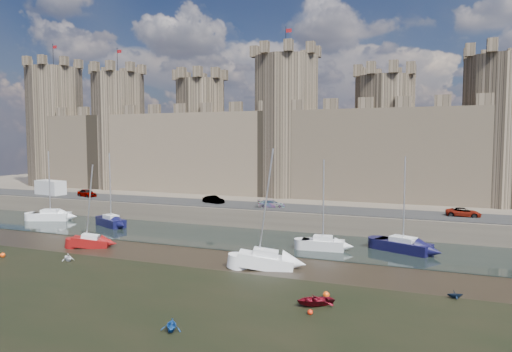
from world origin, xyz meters
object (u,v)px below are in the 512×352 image
(car_0, at_px, (87,193))
(sailboat_2, at_px, (323,243))
(sailboat_3, at_px, (403,245))
(car_3, at_px, (463,212))
(sailboat_5, at_px, (266,260))
(van, at_px, (50,188))
(sailboat_4, at_px, (91,241))
(car_2, at_px, (271,204))
(sailboat_1, at_px, (111,221))
(car_1, at_px, (213,200))
(sailboat_0, at_px, (51,215))

(car_0, relative_size, sailboat_2, 0.40)
(car_0, bearing_deg, sailboat_3, -82.88)
(car_0, xyz_separation_m, sailboat_2, (41.93, -11.66, -2.38))
(car_3, distance_m, sailboat_5, 27.78)
(van, bearing_deg, sailboat_4, -26.60)
(car_2, height_order, sailboat_2, sailboat_2)
(sailboat_1, distance_m, sailboat_2, 29.99)
(van, bearing_deg, car_1, 11.78)
(car_2, relative_size, sailboat_5, 0.34)
(car_1, distance_m, sailboat_4, 20.84)
(car_1, height_order, sailboat_0, sailboat_0)
(sailboat_2, xyz_separation_m, sailboat_3, (8.03, 2.25, -0.01))
(car_1, xyz_separation_m, sailboat_3, (27.14, -9.92, -2.30))
(car_0, distance_m, sailboat_4, 26.62)
(car_0, distance_m, sailboat_0, 8.67)
(car_1, bearing_deg, sailboat_3, -91.39)
(sailboat_0, distance_m, sailboat_2, 41.45)
(car_3, distance_m, van, 64.00)
(car_1, relative_size, car_2, 0.94)
(car_2, bearing_deg, sailboat_0, 88.00)
(van, xyz_separation_m, sailboat_5, (46.36, -20.30, -2.95))
(sailboat_0, bearing_deg, car_1, 1.29)
(car_3, height_order, sailboat_4, sailboat_4)
(car_3, height_order, sailboat_2, sailboat_2)
(sailboat_2, distance_m, sailboat_5, 9.27)
(car_1, height_order, sailboat_4, sailboat_4)
(sailboat_1, bearing_deg, sailboat_0, -158.99)
(car_1, xyz_separation_m, sailboat_5, (15.78, -20.82, -2.29))
(sailboat_2, bearing_deg, car_2, 124.94)
(car_0, xyz_separation_m, sailboat_0, (0.61, -8.31, -2.37))
(sailboat_5, bearing_deg, sailboat_1, 141.81)
(car_1, distance_m, van, 30.59)
(sailboat_5, bearing_deg, sailboat_0, 147.33)
(sailboat_3, bearing_deg, car_3, 81.64)
(car_0, distance_m, car_3, 56.24)
(car_1, xyz_separation_m, sailboat_1, (-10.76, -9.52, -2.28))
(sailboat_4, bearing_deg, van, 117.86)
(sailboat_0, xyz_separation_m, sailboat_5, (37.98, -12.00, -0.01))
(car_3, bearing_deg, sailboat_2, 131.30)
(car_2, xyz_separation_m, sailboat_5, (6.59, -20.18, -2.25))
(sailboat_1, bearing_deg, van, -179.93)
(car_0, height_order, car_1, car_0)
(car_2, distance_m, sailboat_5, 21.35)
(sailboat_0, height_order, sailboat_1, sailboat_0)
(car_0, xyz_separation_m, sailboat_5, (38.60, -20.31, -2.38))
(car_3, distance_m, sailboat_0, 56.44)
(car_1, xyz_separation_m, car_2, (9.19, -0.63, -0.04))
(van, relative_size, sailboat_5, 0.51)
(car_0, height_order, car_2, car_0)
(sailboat_0, xyz_separation_m, sailboat_2, (41.32, -3.34, -0.01))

